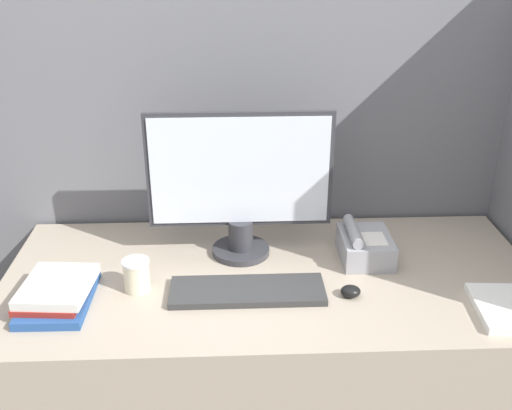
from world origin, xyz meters
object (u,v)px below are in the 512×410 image
object	(u,v)px
mouse	(351,291)
desk_telephone	(364,246)
monitor	(240,186)
book_stack	(57,293)
coffee_cup	(137,275)
keyboard	(247,291)

from	to	relation	value
mouse	desk_telephone	size ratio (longest dim) A/B	0.29
monitor	book_stack	world-z (taller)	monitor
desk_telephone	coffee_cup	bearing A→B (deg)	-167.70
keyboard	mouse	xyz separation A→B (m)	(0.30, -0.03, 0.01)
monitor	coffee_cup	size ratio (longest dim) A/B	5.93
monitor	keyboard	bearing A→B (deg)	-86.70
book_stack	coffee_cup	bearing A→B (deg)	15.31
book_stack	keyboard	bearing A→B (deg)	2.36
monitor	keyboard	world-z (taller)	monitor
keyboard	book_stack	xyz separation A→B (m)	(-0.55, -0.02, 0.02)
book_stack	desk_telephone	bearing A→B (deg)	13.01
monitor	mouse	bearing A→B (deg)	-40.91
mouse	coffee_cup	distance (m)	0.63
keyboard	book_stack	distance (m)	0.55
keyboard	book_stack	world-z (taller)	book_stack
monitor	desk_telephone	distance (m)	0.45
coffee_cup	keyboard	bearing A→B (deg)	-6.56
keyboard	coffee_cup	bearing A→B (deg)	173.44
keyboard	desk_telephone	distance (m)	0.43
keyboard	coffee_cup	xyz separation A→B (m)	(-0.33, 0.04, 0.04)
desk_telephone	book_stack	bearing A→B (deg)	-166.99
keyboard	desk_telephone	xyz separation A→B (m)	(0.39, 0.19, 0.04)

